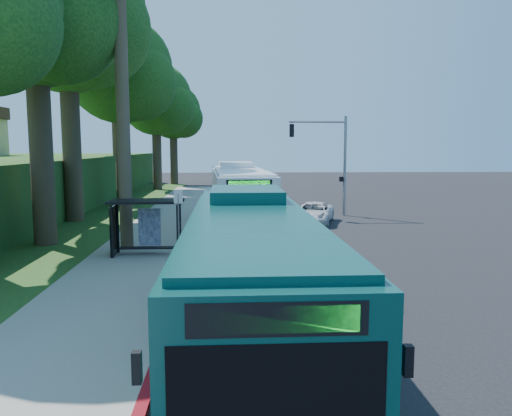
{
  "coord_description": "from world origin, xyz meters",
  "views": [
    {
      "loc": [
        -3.34,
        -24.94,
        4.89
      ],
      "look_at": [
        -1.97,
        1.0,
        1.68
      ],
      "focal_mm": 35.0,
      "sensor_mm": 36.0,
      "label": 1
    }
  ],
  "objects": [
    {
      "name": "tree_5",
      "position": [
        -10.41,
        39.99,
        8.96
      ],
      "size": [
        7.35,
        7.0,
        12.86
      ],
      "color": "#382B1E",
      "rests_on": "ground"
    },
    {
      "name": "teal_bus",
      "position": [
        -2.89,
        -13.52,
        1.84
      ],
      "size": [
        2.8,
        12.67,
        3.77
      ],
      "rotation": [
        0.0,
        0.0,
        0.01
      ],
      "color": "#0B3D3A",
      "rests_on": "ground"
    },
    {
      "name": "grass_verge",
      "position": [
        -13.0,
        5.0,
        0.03
      ],
      "size": [
        8.0,
        70.0,
        0.06
      ],
      "primitive_type": "cube",
      "color": "#234719",
      "rests_on": "ground"
    },
    {
      "name": "tree_0",
      "position": [
        -12.4,
        -0.02,
        11.2
      ],
      "size": [
        8.4,
        8.0,
        15.7
      ],
      "color": "#382B1E",
      "rests_on": "ground"
    },
    {
      "name": "traffic_signal_pole",
      "position": [
        3.78,
        10.0,
        4.42
      ],
      "size": [
        4.1,
        0.3,
        7.0
      ],
      "color": "gray",
      "rests_on": "ground"
    },
    {
      "name": "ground",
      "position": [
        0.0,
        0.0,
        0.0
      ],
      "size": [
        140.0,
        140.0,
        0.0
      ],
      "primitive_type": "plane",
      "color": "black",
      "rests_on": "ground"
    },
    {
      "name": "tree_1",
      "position": [
        -13.37,
        7.98,
        12.73
      ],
      "size": [
        10.5,
        10.0,
        18.26
      ],
      "color": "#382B1E",
      "rests_on": "ground"
    },
    {
      "name": "tree_4",
      "position": [
        -11.4,
        31.98,
        9.73
      ],
      "size": [
        8.4,
        8.0,
        14.14
      ],
      "color": "#382B1E",
      "rests_on": "ground"
    },
    {
      "name": "white_bus",
      "position": [
        -2.84,
        3.58,
        1.93
      ],
      "size": [
        3.54,
        13.41,
        3.96
      ],
      "rotation": [
        0.0,
        0.0,
        0.05
      ],
      "color": "white",
      "rests_on": "ground"
    },
    {
      "name": "stop_sign_pole",
      "position": [
        -5.4,
        -5.0,
        2.08
      ],
      "size": [
        0.35,
        0.06,
        3.17
      ],
      "color": "gray",
      "rests_on": "ground"
    },
    {
      "name": "bus_shelter",
      "position": [
        -7.26,
        -2.86,
        1.81
      ],
      "size": [
        3.2,
        1.51,
        2.55
      ],
      "color": "black",
      "rests_on": "ground"
    },
    {
      "name": "tree_2",
      "position": [
        -11.89,
        15.98,
        10.48
      ],
      "size": [
        8.82,
        8.4,
        15.12
      ],
      "color": "#382B1E",
      "rests_on": "ground"
    },
    {
      "name": "pickup",
      "position": [
        2.02,
        6.5,
        0.67
      ],
      "size": [
        3.55,
        5.24,
        1.33
      ],
      "primitive_type": "imported",
      "rotation": [
        0.0,
        0.0,
        -0.3
      ],
      "color": "silver",
      "rests_on": "ground"
    },
    {
      "name": "sidewalk",
      "position": [
        -7.3,
        0.0,
        0.06
      ],
      "size": [
        4.5,
        70.0,
        0.12
      ],
      "primitive_type": "cube",
      "color": "gray",
      "rests_on": "ground"
    },
    {
      "name": "tree_3",
      "position": [
        -13.88,
        23.98,
        11.98
      ],
      "size": [
        10.08,
        9.6,
        17.28
      ],
      "color": "#382B1E",
      "rests_on": "ground"
    },
    {
      "name": "red_curb",
      "position": [
        -5.0,
        -4.0,
        0.07
      ],
      "size": [
        0.25,
        30.0,
        0.13
      ],
      "primitive_type": "cube",
      "color": "maroon",
      "rests_on": "ground"
    }
  ]
}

